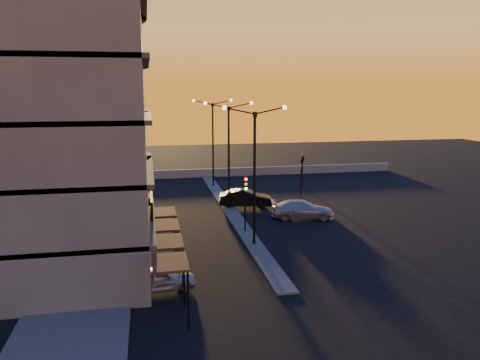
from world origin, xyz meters
name	(u,v)px	position (x,y,z in m)	size (l,w,h in m)	color
ground	(254,245)	(0.00, 0.00, 0.00)	(120.00, 120.00, 0.00)	black
sidewalk_west	(101,236)	(-10.50, 4.00, 0.06)	(5.00, 40.00, 0.12)	#4E4E4C
median	(229,209)	(0.00, 10.00, 0.06)	(1.20, 36.00, 0.12)	#4E4E4C
parapet	(223,172)	(2.00, 26.00, 0.50)	(44.00, 0.50, 1.00)	slate
building	(20,65)	(-14.00, 0.03, 11.91)	(14.35, 17.08, 25.00)	#635D57
streetlamp_near	(255,165)	(0.00, 0.00, 5.59)	(4.32, 0.32, 9.51)	black
streetlamp_mid	(229,147)	(0.00, 10.00, 5.59)	(4.32, 0.32, 9.51)	black
streetlamp_far	(213,136)	(0.00, 20.00, 5.59)	(4.32, 0.32, 9.51)	black
traffic_light_main	(246,195)	(0.00, 2.87, 2.89)	(0.28, 0.44, 4.25)	black
signal_east_a	(301,177)	(8.00, 14.00, 1.93)	(0.13, 0.16, 3.60)	black
signal_east_b	(303,159)	(9.50, 18.00, 3.10)	(0.42, 1.99, 3.60)	black
car_hatchback	(160,279)	(-6.50, -6.11, 0.64)	(1.51, 3.74, 1.28)	#B2B4BA
car_sedan	(246,198)	(1.67, 10.74, 0.78)	(1.66, 4.75, 1.57)	black
car_wagon	(302,209)	(5.45, 5.92, 0.75)	(2.10, 5.18, 1.50)	#AAADB2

